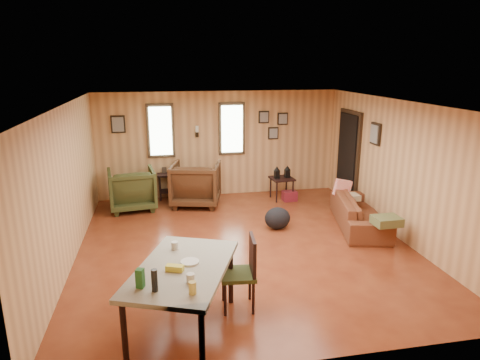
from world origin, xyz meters
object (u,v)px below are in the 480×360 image
(side_table, at_px, (282,177))
(dining_table, at_px, (182,273))
(recliner_brown, at_px, (196,182))
(recliner_green, at_px, (132,187))
(end_table, at_px, (170,180))
(sofa, at_px, (360,207))

(side_table, height_order, dining_table, dining_table)
(recliner_brown, height_order, dining_table, dining_table)
(dining_table, bearing_deg, recliner_green, 121.26)
(end_table, bearing_deg, side_table, -13.52)
(recliner_green, bearing_deg, end_table, -148.97)
(side_table, bearing_deg, dining_table, -118.64)
(end_table, relative_size, side_table, 0.93)
(end_table, bearing_deg, recliner_brown, -49.16)
(end_table, height_order, side_table, side_table)
(dining_table, bearing_deg, side_table, 82.68)
(sofa, bearing_deg, recliner_green, 79.89)
(recliner_brown, bearing_deg, side_table, -165.58)
(recliner_brown, relative_size, end_table, 1.42)
(sofa, bearing_deg, recliner_brown, 70.58)
(dining_table, bearing_deg, recliner_brown, 104.35)
(recliner_brown, distance_m, recliner_green, 1.35)
(sofa, height_order, recliner_green, recliner_green)
(sofa, height_order, end_table, sofa)
(sofa, xyz_separation_m, recliner_brown, (-2.92, 1.87, 0.13))
(recliner_green, relative_size, end_table, 1.32)
(recliner_brown, height_order, recliner_green, recliner_brown)
(recliner_brown, relative_size, dining_table, 0.56)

